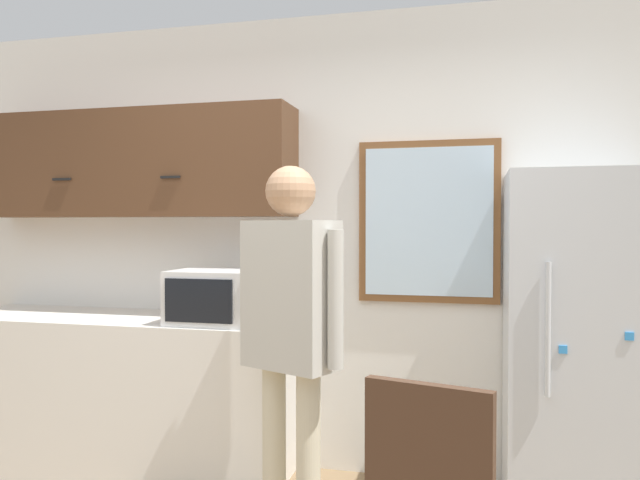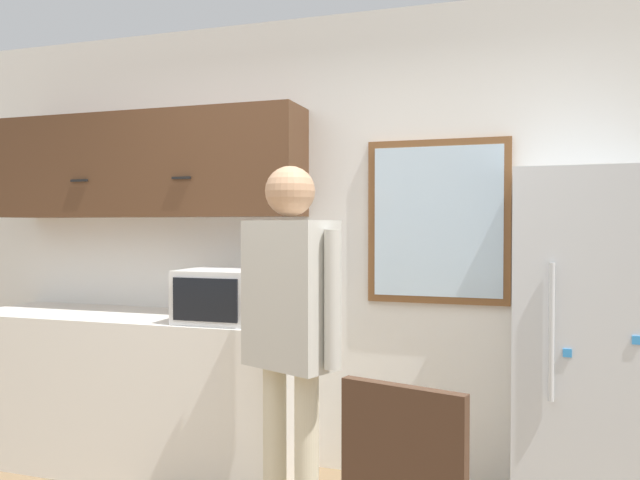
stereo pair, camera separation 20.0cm
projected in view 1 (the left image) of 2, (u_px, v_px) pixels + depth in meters
back_wall at (326, 244)px, 3.73m from camera, size 6.00×0.06×2.70m
counter at (119, 394)px, 3.69m from camera, size 2.04×0.65×0.92m
upper_cabinets at (131, 165)px, 3.81m from camera, size 2.04×0.36×0.64m
microwave at (222, 297)px, 3.41m from camera, size 0.54×0.40×0.29m
person at (291, 314)px, 2.83m from camera, size 0.53×0.37×1.73m
refrigerator at (584, 348)px, 3.05m from camera, size 0.74×0.68×1.72m
window at (428, 222)px, 3.54m from camera, size 0.79×0.05×0.92m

